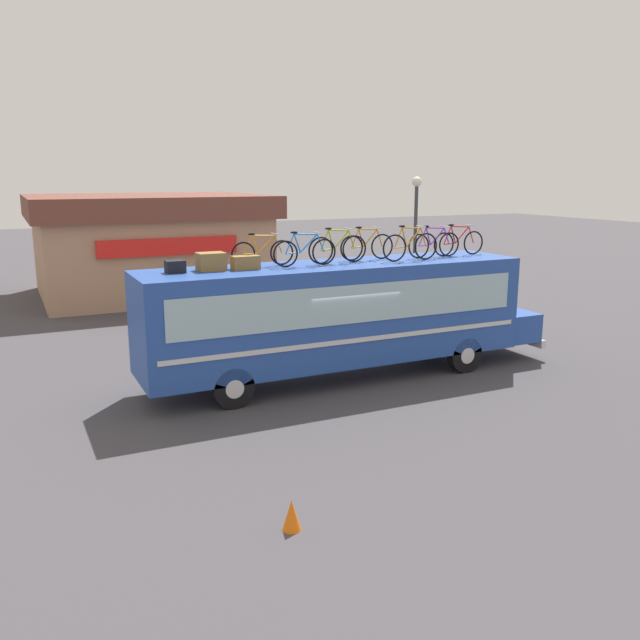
{
  "coord_description": "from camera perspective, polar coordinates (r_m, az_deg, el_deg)",
  "views": [
    {
      "loc": [
        -7.87,
        -15.38,
        5.42
      ],
      "look_at": [
        -0.46,
        0.0,
        1.68
      ],
      "focal_mm": 37.17,
      "sensor_mm": 36.0,
      "label": 1
    }
  ],
  "objects": [
    {
      "name": "rooftop_bicycle_7",
      "position": [
        19.63,
        11.84,
        6.57
      ],
      "size": [
        1.74,
        0.44,
        0.92
      ],
      "color": "black",
      "rests_on": "bus"
    },
    {
      "name": "luggage_bag_1",
      "position": [
        16.17,
        -12.36,
        4.52
      ],
      "size": [
        0.45,
        0.37,
        0.29
      ],
      "primitive_type": "cube",
      "color": "black",
      "rests_on": "bus"
    },
    {
      "name": "roadside_building",
      "position": [
        31.79,
        -14.51,
        6.4
      ],
      "size": [
        10.28,
        8.57,
        4.54
      ],
      "color": "tan",
      "rests_on": "ground"
    },
    {
      "name": "street_lamp",
      "position": [
        26.8,
        8.23,
        8.15
      ],
      "size": [
        0.39,
        0.39,
        5.37
      ],
      "color": "#38383D",
      "rests_on": "ground"
    },
    {
      "name": "luggage_bag_2",
      "position": [
        16.4,
        -9.36,
        4.99
      ],
      "size": [
        0.66,
        0.52,
        0.44
      ],
      "primitive_type": "cube",
      "color": "olive",
      "rests_on": "bus"
    },
    {
      "name": "rooftop_bicycle_2",
      "position": [
        16.94,
        -1.32,
        5.92
      ],
      "size": [
        1.75,
        0.44,
        0.9
      ],
      "color": "black",
      "rests_on": "bus"
    },
    {
      "name": "traffic_cone",
      "position": [
        10.74,
        -2.46,
        -16.42
      ],
      "size": [
        0.3,
        0.3,
        0.5
      ],
      "primitive_type": "cone",
      "color": "orange",
      "rests_on": "ground"
    },
    {
      "name": "bus",
      "position": [
        17.73,
        1.89,
        0.59
      ],
      "size": [
        11.71,
        2.37,
        3.14
      ],
      "color": "#23479E",
      "rests_on": "ground"
    },
    {
      "name": "rooftop_bicycle_6",
      "position": [
        19.03,
        9.78,
        6.47
      ],
      "size": [
        1.72,
        0.44,
        0.91
      ],
      "color": "black",
      "rests_on": "bus"
    },
    {
      "name": "rooftop_bicycle_4",
      "position": [
        18.25,
        4.06,
        6.38
      ],
      "size": [
        1.65,
        0.44,
        0.92
      ],
      "color": "black",
      "rests_on": "bus"
    },
    {
      "name": "luggage_bag_3",
      "position": [
        16.47,
        -6.43,
        4.93
      ],
      "size": [
        0.67,
        0.36,
        0.34
      ],
      "primitive_type": "cube",
      "color": "olive",
      "rests_on": "bus"
    },
    {
      "name": "rooftop_bicycle_3",
      "position": [
        17.52,
        1.53,
        6.19
      ],
      "size": [
        1.71,
        0.44,
        0.95
      ],
      "color": "black",
      "rests_on": "bus"
    },
    {
      "name": "rooftop_bicycle_5",
      "position": [
        18.19,
        7.78,
        6.34
      ],
      "size": [
        1.74,
        0.44,
        0.97
      ],
      "color": "black",
      "rests_on": "bus"
    },
    {
      "name": "rooftop_bicycle_1",
      "position": [
        16.98,
        -4.97,
        5.85
      ],
      "size": [
        1.69,
        0.44,
        0.86
      ],
      "color": "black",
      "rests_on": "bus"
    },
    {
      "name": "ground_plane",
      "position": [
        18.11,
        1.32,
        -5.06
      ],
      "size": [
        120.0,
        120.0,
        0.0
      ],
      "primitive_type": "plane",
      "color": "#423F44"
    }
  ]
}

